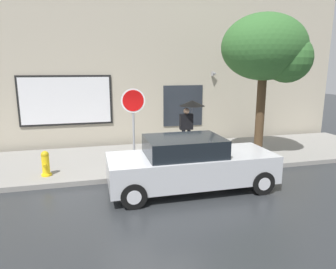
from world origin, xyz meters
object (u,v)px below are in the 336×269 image
fire_hydrant (46,164)px  stop_sign (133,113)px  street_tree (269,50)px  parked_car (190,164)px  pedestrian_with_umbrella (190,111)px

fire_hydrant → stop_sign: 3.05m
street_tree → fire_hydrant: bearing=-178.7°
fire_hydrant → street_tree: 8.12m
parked_car → street_tree: (3.41, 1.91, 3.19)m
pedestrian_with_umbrella → fire_hydrant: bearing=-161.8°
parked_car → street_tree: size_ratio=0.91×
parked_car → stop_sign: stop_sign is taller
stop_sign → street_tree: bearing=1.0°
pedestrian_with_umbrella → stop_sign: size_ratio=0.77×
fire_hydrant → pedestrian_with_umbrella: size_ratio=0.39×
pedestrian_with_umbrella → parked_car: bearing=-108.2°
parked_car → pedestrian_with_umbrella: pedestrian_with_umbrella is taller
pedestrian_with_umbrella → street_tree: bearing=-33.4°
pedestrian_with_umbrella → street_tree: (2.29, -1.51, 2.20)m
street_tree → stop_sign: bearing=-179.0°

